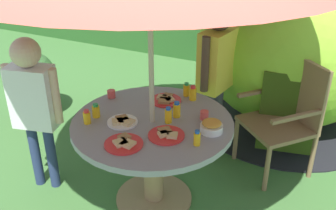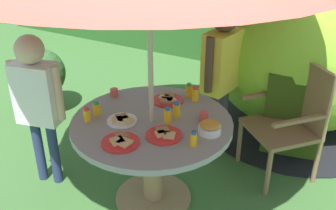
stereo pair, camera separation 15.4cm
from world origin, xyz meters
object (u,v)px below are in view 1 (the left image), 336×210
object	(u,v)px
potted_plant	(32,80)
cup_near	(111,94)
snack_bowl	(212,126)
juice_bottle_center_back	(186,90)
child_in_white_shirt	(33,97)
juice_bottle_near_left	(193,93)
garden_table	(153,142)
juice_bottle_spot_a	(96,111)
juice_bottle_mid_left	(177,110)
plate_front_edge	(124,143)
juice_bottle_far_right	(87,117)
juice_bottle_mid_right	(197,138)
plate_far_left	(166,135)
child_in_yellow_shirt	(217,60)
dome_tent	(294,45)
wooden_chair	(288,112)
plate_back_edge	(166,100)
juice_bottle_center_front	(168,115)
plate_near_right	(122,121)
cup_far	(204,115)

from	to	relation	value
potted_plant	cup_near	bearing A→B (deg)	-20.56
snack_bowl	juice_bottle_center_back	xyz separation A→B (m)	(-0.36, 0.44, 0.01)
child_in_white_shirt	juice_bottle_near_left	xyz separation A→B (m)	(1.03, 0.63, -0.04)
garden_table	juice_bottle_spot_a	bearing A→B (deg)	-164.99
juice_bottle_mid_left	juice_bottle_center_back	bearing A→B (deg)	100.72
juice_bottle_center_back	juice_bottle_spot_a	bearing A→B (deg)	-128.32
garden_table	potted_plant	distance (m)	1.90
plate_front_edge	juice_bottle_far_right	world-z (taller)	juice_bottle_far_right
garden_table	juice_bottle_mid_left	distance (m)	0.30
juice_bottle_far_right	juice_bottle_center_back	world-z (taller)	juice_bottle_center_back
juice_bottle_mid_right	potted_plant	bearing A→B (deg)	158.72
garden_table	cup_near	distance (m)	0.55
plate_far_left	cup_near	world-z (taller)	cup_near
child_in_yellow_shirt	juice_bottle_mid_right	distance (m)	1.08
plate_front_edge	cup_near	distance (m)	0.70
dome_tent	juice_bottle_far_right	distance (m)	2.23
garden_table	wooden_chair	distance (m)	1.20
plate_front_edge	juice_bottle_mid_left	bearing A→B (deg)	71.04
juice_bottle_spot_a	plate_back_edge	bearing A→B (deg)	50.62
child_in_white_shirt	juice_bottle_near_left	bearing A→B (deg)	19.15
juice_bottle_center_front	juice_bottle_center_back	xyz separation A→B (m)	(-0.04, 0.45, -0.01)
child_in_white_shirt	plate_back_edge	bearing A→B (deg)	19.29
juice_bottle_near_left	plate_front_edge	bearing A→B (deg)	-102.48
plate_far_left	plate_near_right	xyz separation A→B (m)	(-0.35, 0.03, 0.00)
juice_bottle_mid_left	cup_far	size ratio (longest dim) A/B	1.87
child_in_yellow_shirt	cup_far	distance (m)	0.74
plate_back_edge	juice_bottle_mid_left	xyz separation A→B (m)	(0.17, -0.19, 0.04)
snack_bowl	potted_plant	bearing A→B (deg)	163.52
dome_tent	cup_near	bearing A→B (deg)	-137.97
juice_bottle_near_left	juice_bottle_far_right	xyz separation A→B (m)	(-0.54, -0.65, -0.01)
garden_table	plate_front_edge	xyz separation A→B (m)	(-0.03, -0.34, 0.18)
garden_table	wooden_chair	xyz separation A→B (m)	(0.82, 0.88, -0.01)
plate_front_edge	plate_back_edge	size ratio (longest dim) A/B	1.05
child_in_yellow_shirt	plate_near_right	bearing A→B (deg)	-8.51
wooden_chair	plate_near_right	size ratio (longest dim) A/B	4.54
juice_bottle_center_front	cup_far	distance (m)	0.26
plate_near_right	juice_bottle_near_left	distance (m)	0.63
garden_table	juice_bottle_far_right	world-z (taller)	juice_bottle_far_right
plate_back_edge	juice_bottle_spot_a	bearing A→B (deg)	-129.38
snack_bowl	cup_near	xyz separation A→B (m)	(-0.89, 0.16, -0.01)
juice_bottle_center_front	wooden_chair	bearing A→B (deg)	49.92
garden_table	plate_front_edge	world-z (taller)	plate_front_edge
plate_near_right	juice_bottle_near_left	xyz separation A→B (m)	(0.32, 0.54, 0.04)
juice_bottle_center_back	cup_near	size ratio (longest dim) A/B	1.74
child_in_yellow_shirt	plate_near_right	distance (m)	1.08
dome_tent	plate_far_left	bearing A→B (deg)	-116.31
plate_far_left	plate_back_edge	xyz separation A→B (m)	(-0.22, 0.46, 0.00)
plate_far_left	juice_bottle_far_right	world-z (taller)	juice_bottle_far_right
garden_table	cup_far	size ratio (longest dim) A/B	18.25
wooden_chair	juice_bottle_center_front	xyz separation A→B (m)	(-0.71, -0.84, 0.24)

